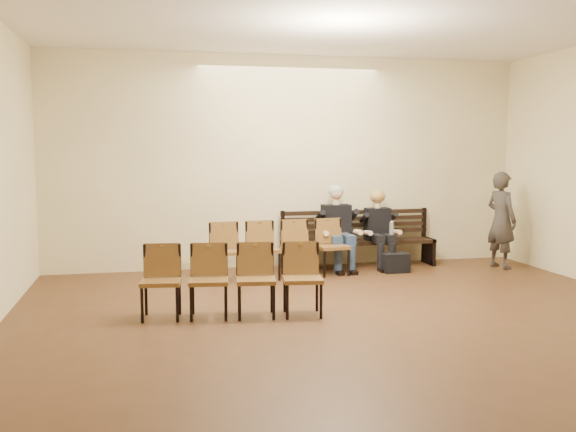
# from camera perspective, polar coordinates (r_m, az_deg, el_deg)

# --- Properties ---
(ground) EXTENTS (10.00, 10.00, 0.00)m
(ground) POSITION_cam_1_polar(r_m,az_deg,el_deg) (6.26, 10.35, -12.47)
(ground) COLOR #53301C
(ground) RESTS_ON ground
(room_walls) EXTENTS (8.02, 10.01, 3.51)m
(room_walls) POSITION_cam_1_polar(r_m,az_deg,el_deg) (6.69, 8.12, 10.78)
(room_walls) COLOR #F7EAB1
(room_walls) RESTS_ON ground
(bench) EXTENTS (2.60, 0.90, 0.45)m
(bench) POSITION_cam_1_polar(r_m,az_deg,el_deg) (10.83, 6.31, -3.32)
(bench) COLOR black
(bench) RESTS_ON ground
(seated_man) EXTENTS (0.57, 0.79, 1.37)m
(seated_man) POSITION_cam_1_polar(r_m,az_deg,el_deg) (10.52, 4.44, -1.03)
(seated_man) COLOR black
(seated_man) RESTS_ON ground
(seated_woman) EXTENTS (0.51, 0.70, 1.18)m
(seated_woman) POSITION_cam_1_polar(r_m,az_deg,el_deg) (10.77, 8.13, -1.44)
(seated_woman) COLOR black
(seated_woman) RESTS_ON ground
(laptop) EXTENTS (0.39, 0.33, 0.25)m
(laptop) POSITION_cam_1_polar(r_m,az_deg,el_deg) (10.39, 4.51, -1.73)
(laptop) COLOR #B9B9BD
(laptop) RESTS_ON bench
(water_bottle) EXTENTS (0.08, 0.08, 0.23)m
(water_bottle) POSITION_cam_1_polar(r_m,az_deg,el_deg) (10.60, 9.18, -1.70)
(water_bottle) COLOR silver
(water_bottle) RESTS_ON bench
(bag) EXTENTS (0.42, 0.29, 0.31)m
(bag) POSITION_cam_1_polar(r_m,az_deg,el_deg) (10.45, 9.49, -4.11)
(bag) COLOR black
(bag) RESTS_ON ground
(passerby) EXTENTS (0.60, 0.76, 1.84)m
(passerby) POSITION_cam_1_polar(r_m,az_deg,el_deg) (11.15, 18.45, 0.27)
(passerby) COLOR #38332E
(passerby) RESTS_ON ground
(chair_row_front) EXTENTS (2.19, 0.67, 0.88)m
(chair_row_front) POSITION_cam_1_polar(r_m,az_deg,el_deg) (9.79, -0.63, -2.99)
(chair_row_front) COLOR brown
(chair_row_front) RESTS_ON ground
(chair_row_back) EXTENTS (2.15, 0.73, 0.87)m
(chair_row_back) POSITION_cam_1_polar(r_m,az_deg,el_deg) (7.57, -4.96, -5.75)
(chair_row_back) COLOR brown
(chair_row_back) RESTS_ON ground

